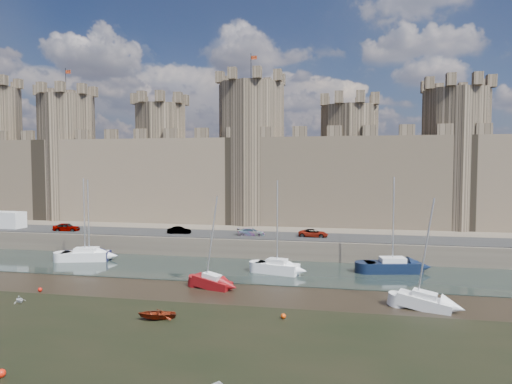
% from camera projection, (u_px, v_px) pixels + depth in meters
% --- Properties ---
extents(ground, '(160.00, 160.00, 0.00)m').
position_uv_depth(ground, '(74.00, 348.00, 30.19)').
color(ground, black).
rests_on(ground, ground).
extents(water_channel, '(160.00, 12.00, 0.08)m').
position_uv_depth(water_channel, '(193.00, 268.00, 53.70)').
color(water_channel, black).
rests_on(water_channel, ground).
extents(quay, '(160.00, 60.00, 2.50)m').
position_uv_depth(quay, '(254.00, 221.00, 88.89)').
color(quay, '#4C443A').
rests_on(quay, ground).
extents(road, '(160.00, 7.00, 0.10)m').
position_uv_depth(road, '(217.00, 234.00, 63.34)').
color(road, black).
rests_on(road, quay).
extents(castle, '(108.50, 11.00, 29.00)m').
position_uv_depth(castle, '(236.00, 168.00, 76.64)').
color(castle, '#42382B').
rests_on(castle, quay).
extents(car_0, '(3.86, 1.98, 1.26)m').
position_uv_depth(car_0, '(66.00, 227.00, 66.01)').
color(car_0, gray).
rests_on(car_0, quay).
extents(car_1, '(3.31, 1.45, 1.06)m').
position_uv_depth(car_1, '(179.00, 230.00, 63.47)').
color(car_1, gray).
rests_on(car_1, quay).
extents(car_2, '(3.85, 1.85, 1.08)m').
position_uv_depth(car_2, '(251.00, 232.00, 61.84)').
color(car_2, gray).
rests_on(car_2, quay).
extents(car_3, '(3.96, 1.92, 1.09)m').
position_uv_depth(car_3, '(313.00, 233.00, 60.65)').
color(car_3, gray).
rests_on(car_3, quay).
extents(van, '(5.97, 2.65, 2.56)m').
position_uv_depth(van, '(5.00, 220.00, 69.18)').
color(van, silver).
rests_on(van, quay).
extents(sailboat_0, '(5.94, 3.57, 10.41)m').
position_uv_depth(sailboat_0, '(85.00, 255.00, 57.43)').
color(sailboat_0, silver).
rests_on(sailboat_0, ground).
extents(sailboat_1, '(5.38, 2.93, 10.21)m').
position_uv_depth(sailboat_1, '(89.00, 254.00, 57.88)').
color(sailboat_1, black).
rests_on(sailboat_1, ground).
extents(sailboat_2, '(5.12, 2.97, 10.39)m').
position_uv_depth(sailboat_2, '(277.00, 267.00, 50.67)').
color(sailboat_2, white).
rests_on(sailboat_2, ground).
extents(sailboat_3, '(6.48, 3.59, 10.74)m').
position_uv_depth(sailboat_3, '(393.00, 266.00, 51.21)').
color(sailboat_3, black).
rests_on(sailboat_3, ground).
extents(sailboat_4, '(4.17, 2.55, 9.13)m').
position_uv_depth(sailboat_4, '(212.00, 281.00, 44.81)').
color(sailboat_4, maroon).
rests_on(sailboat_4, ground).
extents(sailboat_5, '(4.69, 2.91, 9.45)m').
position_uv_depth(sailboat_5, '(425.00, 301.00, 38.33)').
color(sailboat_5, silver).
rests_on(sailboat_5, ground).
extents(dinghy_3, '(1.51, 1.44, 0.61)m').
position_uv_depth(dinghy_3, '(20.00, 299.00, 40.16)').
color(dinghy_3, silver).
rests_on(dinghy_3, ground).
extents(dinghy_4, '(3.59, 3.24, 0.61)m').
position_uv_depth(dinghy_4, '(157.00, 315.00, 35.92)').
color(dinghy_4, maroon).
rests_on(dinghy_4, ground).
extents(buoy_1, '(0.40, 0.40, 0.40)m').
position_uv_depth(buoy_1, '(40.00, 290.00, 43.66)').
color(buoy_1, red).
rests_on(buoy_1, ground).
extents(buoy_3, '(0.42, 0.42, 0.42)m').
position_uv_depth(buoy_3, '(283.00, 316.00, 36.00)').
color(buoy_3, '#D93F09').
rests_on(buoy_3, ground).
extents(buoy_4, '(0.49, 0.49, 0.49)m').
position_uv_depth(buoy_4, '(1.00, 373.00, 26.02)').
color(buoy_4, red).
rests_on(buoy_4, ground).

